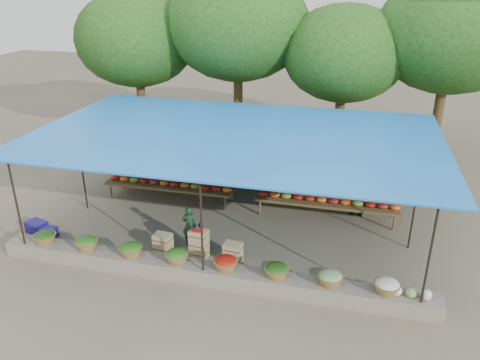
% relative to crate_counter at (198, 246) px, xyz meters
% --- Properties ---
extents(ground, '(60.00, 60.00, 0.00)m').
position_rel_crate_counter_xyz_m(ground, '(0.51, 1.79, -0.31)').
color(ground, brown).
rests_on(ground, ground).
extents(stone_curb, '(10.60, 0.55, 0.40)m').
position_rel_crate_counter_xyz_m(stone_curb, '(0.51, -0.96, -0.11)').
color(stone_curb, '#706859').
rests_on(stone_curb, ground).
extents(stall_canopy, '(10.80, 6.60, 2.82)m').
position_rel_crate_counter_xyz_m(stall_canopy, '(0.51, 1.85, 2.37)').
color(stall_canopy, black).
rests_on(stall_canopy, ground).
extents(produce_baskets, '(8.98, 0.58, 0.34)m').
position_rel_crate_counter_xyz_m(produce_baskets, '(0.41, -0.96, 0.25)').
color(produce_baskets, brown).
rests_on(produce_baskets, stone_curb).
extents(netting_backdrop, '(10.60, 0.06, 2.50)m').
position_rel_crate_counter_xyz_m(netting_backdrop, '(0.51, 4.94, 0.94)').
color(netting_backdrop, '#1C4117').
rests_on(netting_backdrop, ground).
extents(tree_row, '(16.51, 5.50, 7.12)m').
position_rel_crate_counter_xyz_m(tree_row, '(1.02, 7.87, 4.39)').
color(tree_row, '#392A14').
rests_on(tree_row, ground).
extents(fruit_table_left, '(4.21, 0.95, 0.93)m').
position_rel_crate_counter_xyz_m(fruit_table_left, '(-1.98, 3.14, 0.30)').
color(fruit_table_left, '#523D20').
rests_on(fruit_table_left, ground).
extents(fruit_table_right, '(4.21, 0.95, 0.93)m').
position_rel_crate_counter_xyz_m(fruit_table_right, '(3.02, 3.14, 0.30)').
color(fruit_table_right, '#523D20').
rests_on(fruit_table_right, ground).
extents(crate_counter, '(2.39, 0.39, 0.77)m').
position_rel_crate_counter_xyz_m(crate_counter, '(0.00, 0.00, 0.00)').
color(crate_counter, tan).
rests_on(crate_counter, ground).
extents(weighing_scale, '(0.28, 0.28, 0.30)m').
position_rel_crate_counter_xyz_m(weighing_scale, '(-0.00, 0.00, 0.53)').
color(weighing_scale, red).
rests_on(weighing_scale, crate_counter).
extents(vendor_seated, '(0.43, 0.29, 1.16)m').
position_rel_crate_counter_xyz_m(vendor_seated, '(-0.39, 0.48, 0.27)').
color(vendor_seated, '#18361E').
rests_on(vendor_seated, ground).
extents(customer_left, '(0.99, 0.82, 1.85)m').
position_rel_crate_counter_xyz_m(customer_left, '(-4.09, 3.99, 0.61)').
color(customer_left, slate).
rests_on(customer_left, ground).
extents(customer_mid, '(1.13, 1.05, 1.53)m').
position_rel_crate_counter_xyz_m(customer_mid, '(0.99, 4.25, 0.45)').
color(customer_mid, slate).
rests_on(customer_mid, ground).
extents(customer_right, '(1.04, 0.50, 1.72)m').
position_rel_crate_counter_xyz_m(customer_right, '(3.90, 3.49, 0.55)').
color(customer_right, slate).
rests_on(customer_right, ground).
extents(blue_crate_front, '(0.65, 0.55, 0.33)m').
position_rel_crate_counter_xyz_m(blue_crate_front, '(-4.84, 0.06, -0.14)').
color(blue_crate_front, navy).
rests_on(blue_crate_front, ground).
extents(blue_crate_back, '(0.48, 0.35, 0.29)m').
position_rel_crate_counter_xyz_m(blue_crate_back, '(-4.40, -0.09, -0.17)').
color(blue_crate_back, navy).
rests_on(blue_crate_back, ground).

